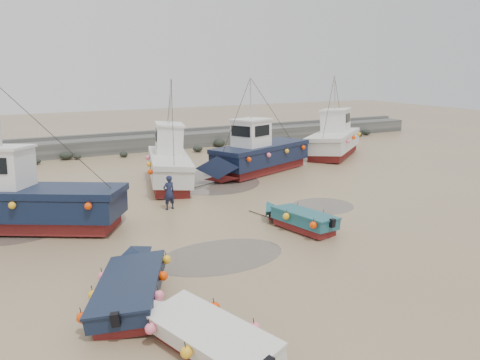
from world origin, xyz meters
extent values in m
plane|color=#99855A|center=(0.00, 0.00, 0.00)|extent=(120.00, 120.00, 0.00)
cube|color=#5F5E5A|center=(0.00, 22.00, 0.60)|extent=(60.00, 2.20, 1.20)
cube|color=#5F5E5A|center=(0.00, 23.21, 1.32)|extent=(60.00, 0.60, 0.25)
ellipsoid|color=black|center=(5.10, 19.02, 0.29)|extent=(0.84, 0.86, 0.51)
ellipsoid|color=black|center=(7.80, 20.56, 0.34)|extent=(0.98, 1.07, 0.72)
ellipsoid|color=black|center=(14.16, 19.54, 0.27)|extent=(0.78, 0.90, 0.59)
ellipsoid|color=black|center=(23.03, 19.80, 0.24)|extent=(0.68, 0.72, 0.52)
ellipsoid|color=black|center=(18.92, 19.27, 0.21)|extent=(0.60, 0.70, 0.31)
ellipsoid|color=black|center=(-5.07, 20.46, 0.35)|extent=(0.99, 0.80, 0.58)
ellipsoid|color=black|center=(12.19, 19.77, 0.19)|extent=(0.54, 0.46, 0.30)
ellipsoid|color=black|center=(9.69, 19.97, 0.21)|extent=(0.61, 0.47, 0.46)
ellipsoid|color=black|center=(24.28, 20.15, 0.32)|extent=(0.92, 0.97, 0.58)
ellipsoid|color=black|center=(-4.31, 20.27, 0.21)|extent=(0.61, 0.53, 0.32)
ellipsoid|color=black|center=(10.99, 20.60, 0.23)|extent=(0.67, 0.55, 0.43)
ellipsoid|color=black|center=(-9.17, 19.34, 0.38)|extent=(1.09, 0.88, 0.72)
ellipsoid|color=black|center=(-7.25, 19.65, 0.23)|extent=(0.65, 0.60, 0.37)
ellipsoid|color=black|center=(9.46, 19.39, 0.31)|extent=(0.88, 0.64, 0.62)
ellipsoid|color=black|center=(-0.92, 19.60, 0.22)|extent=(0.64, 0.62, 0.48)
ellipsoid|color=black|center=(7.84, 20.42, 0.19)|extent=(0.55, 0.45, 0.29)
cylinder|color=#584F44|center=(-2.41, -1.76, 0.00)|extent=(5.06, 5.06, 0.01)
cylinder|color=#584F44|center=(4.96, 1.75, 0.00)|extent=(3.32, 3.32, 0.01)
cylinder|color=#584F44|center=(-9.14, 4.25, 0.00)|extent=(3.57, 3.57, 0.01)
cylinder|color=#584F44|center=(1.87, 9.16, 0.00)|extent=(6.16, 6.16, 0.01)
cube|color=maroon|center=(-5.14, -7.35, 0.15)|extent=(2.13, 3.54, 0.30)
cube|color=silver|center=(-5.14, -7.35, 0.53)|extent=(2.40, 3.84, 0.45)
pyramid|color=silver|center=(-5.82, -5.31, 0.98)|extent=(1.49, 1.10, 0.90)
cube|color=brown|center=(-5.14, -7.35, 0.69)|extent=(1.97, 3.21, 0.10)
cube|color=silver|center=(-5.14, -7.35, 0.78)|extent=(2.48, 3.93, 0.07)
cylinder|color=black|center=(-6.10, -4.46, 0.03)|extent=(0.67, 1.91, 0.04)
sphere|color=#FF4004|center=(-4.16, -7.78, 0.63)|extent=(0.30, 0.30, 0.30)
sphere|color=#FF4004|center=(-5.88, -7.60, 0.63)|extent=(0.30, 0.30, 0.30)
sphere|color=#FF4004|center=(-4.62, -6.42, 0.63)|extent=(0.30, 0.30, 0.30)
sphere|color=#FF4004|center=(-6.33, -6.24, 0.63)|extent=(0.30, 0.30, 0.30)
cube|color=maroon|center=(-6.29, -3.93, 0.15)|extent=(2.79, 3.94, 0.30)
cube|color=#121C30|center=(-6.29, -3.93, 0.53)|extent=(3.14, 4.29, 0.45)
pyramid|color=#121C30|center=(-5.39, -1.80, 0.98)|extent=(1.87, 1.34, 0.90)
cube|color=brown|center=(-6.29, -3.93, 0.69)|extent=(2.57, 3.58, 0.10)
cube|color=#121C30|center=(-6.29, -3.93, 0.78)|extent=(3.24, 4.40, 0.07)
cube|color=black|center=(-7.10, -5.81, 0.70)|extent=(0.27, 0.25, 0.35)
cylinder|color=black|center=(-5.02, -0.94, 0.03)|extent=(0.82, 1.85, 0.04)
sphere|color=#FF4004|center=(-7.82, -4.97, 0.63)|extent=(0.30, 0.30, 0.30)
sphere|color=#FF4004|center=(-5.76, -5.18, 0.63)|extent=(0.30, 0.30, 0.30)
sphere|color=#FF4004|center=(-7.32, -3.83, 0.63)|extent=(0.30, 0.30, 0.30)
sphere|color=#FF4004|center=(-5.26, -4.03, 0.63)|extent=(0.30, 0.30, 0.30)
sphere|color=#FF4004|center=(-6.83, -2.68, 0.63)|extent=(0.30, 0.30, 0.30)
sphere|color=#FF4004|center=(-4.77, -2.88, 0.63)|extent=(0.30, 0.30, 0.30)
cube|color=maroon|center=(2.01, -0.85, 0.15)|extent=(1.70, 2.84, 0.30)
cube|color=#1D555F|center=(2.01, -0.85, 0.53)|extent=(1.93, 3.07, 0.45)
pyramid|color=#1D555F|center=(1.59, 0.88, 0.98)|extent=(1.43, 1.00, 0.90)
cube|color=brown|center=(2.01, -0.85, 0.69)|extent=(1.57, 2.57, 0.10)
cube|color=#1D555F|center=(2.01, -0.85, 0.78)|extent=(2.00, 3.14, 0.07)
cube|color=black|center=(2.36, -2.29, 0.70)|extent=(0.26, 0.23, 0.35)
cylinder|color=black|center=(1.40, 1.66, 0.03)|extent=(0.51, 1.95, 0.04)
sphere|color=#FF4004|center=(1.53, -2.13, 0.63)|extent=(0.30, 0.30, 0.30)
sphere|color=#FF4004|center=(2.85, -1.03, 0.63)|extent=(0.30, 0.30, 0.30)
sphere|color=#FF4004|center=(1.17, -0.66, 0.63)|extent=(0.30, 0.30, 0.30)
sphere|color=#FF4004|center=(2.49, 0.43, 0.63)|extent=(0.30, 0.30, 0.30)
cube|color=maroon|center=(-8.51, 4.76, 0.28)|extent=(7.49, 5.58, 0.55)
cube|color=black|center=(-8.51, 4.76, 1.02)|extent=(8.16, 6.20, 0.95)
cube|color=brown|center=(-8.51, 4.76, 1.54)|extent=(7.95, 6.02, 0.08)
cube|color=black|center=(-8.51, 4.76, 1.68)|extent=(8.34, 6.33, 0.30)
cube|color=white|center=(-9.44, 5.28, 2.65)|extent=(2.69, 2.66, 1.70)
sphere|color=pink|center=(-6.52, 1.95, 1.38)|extent=(0.30, 0.30, 0.30)
sphere|color=pink|center=(-6.42, 5.32, 1.38)|extent=(0.30, 0.30, 0.30)
sphere|color=pink|center=(-9.24, 3.45, 1.38)|extent=(0.30, 0.30, 0.30)
sphere|color=pink|center=(-9.14, 6.83, 1.38)|extent=(0.30, 0.30, 0.30)
cube|color=maroon|center=(-0.74, 9.22, 0.28)|extent=(3.23, 6.18, 0.55)
cube|color=silver|center=(-0.74, 9.22, 1.02)|extent=(3.65, 6.68, 0.95)
pyramid|color=silver|center=(0.17, 12.83, 1.72)|extent=(2.45, 1.91, 1.40)
cube|color=brown|center=(-0.74, 9.22, 1.54)|extent=(3.54, 6.52, 0.08)
cube|color=silver|center=(-0.74, 9.22, 1.68)|extent=(3.73, 6.83, 0.30)
cube|color=white|center=(-0.53, 10.06, 2.65)|extent=(1.96, 2.31, 1.70)
cube|color=white|center=(-0.53, 10.06, 3.56)|extent=(2.12, 2.50, 0.12)
cube|color=black|center=(-0.28, 11.05, 2.91)|extent=(1.26, 0.36, 0.68)
cylinder|color=#B7B7B2|center=(-0.53, 10.06, 4.92)|extent=(0.10, 0.10, 2.60)
cylinder|color=black|center=(0.43, 13.87, 0.03)|extent=(0.78, 2.92, 0.05)
sphere|color=pink|center=(-2.53, 7.07, 1.38)|extent=(0.30, 0.30, 0.30)
sphere|color=pink|center=(0.06, 7.46, 1.38)|extent=(0.30, 0.30, 0.30)
sphere|color=pink|center=(-2.03, 9.03, 1.38)|extent=(0.30, 0.30, 0.30)
sphere|color=pink|center=(0.55, 9.41, 1.38)|extent=(0.30, 0.30, 0.30)
sphere|color=pink|center=(-1.54, 10.98, 1.38)|extent=(0.30, 0.30, 0.30)
sphere|color=pink|center=(1.04, 11.37, 1.38)|extent=(0.30, 0.30, 0.30)
cube|color=maroon|center=(6.16, 10.20, 0.28)|extent=(7.14, 4.52, 0.55)
cube|color=#121A32|center=(6.16, 10.20, 1.02)|extent=(7.75, 5.06, 0.95)
pyramid|color=#121A32|center=(2.24, 8.71, 1.72)|extent=(2.27, 2.97, 1.40)
cube|color=brown|center=(6.16, 10.20, 1.54)|extent=(7.55, 4.90, 0.08)
cube|color=#121A32|center=(6.16, 10.20, 1.68)|extent=(7.92, 5.17, 0.30)
cube|color=white|center=(5.23, 9.85, 2.65)|extent=(2.53, 2.44, 1.70)
cube|color=white|center=(5.23, 9.85, 3.56)|extent=(2.73, 2.63, 0.12)
cube|color=black|center=(4.28, 9.48, 2.91)|extent=(0.61, 1.48, 0.68)
cylinder|color=#B7B7B2|center=(5.23, 9.85, 4.92)|extent=(0.10, 0.10, 2.60)
cylinder|color=black|center=(1.17, 8.30, 0.03)|extent=(2.82, 1.12, 0.05)
sphere|color=pink|center=(9.38, 9.89, 1.38)|extent=(0.30, 0.30, 0.30)
sphere|color=pink|center=(7.45, 12.23, 1.38)|extent=(0.30, 0.30, 0.30)
sphere|color=pink|center=(7.58, 9.20, 1.38)|extent=(0.30, 0.30, 0.30)
sphere|color=pink|center=(5.65, 11.54, 1.38)|extent=(0.30, 0.30, 0.30)
sphere|color=pink|center=(5.77, 8.51, 1.38)|extent=(0.30, 0.30, 0.30)
sphere|color=pink|center=(3.84, 10.86, 1.38)|extent=(0.30, 0.30, 0.30)
sphere|color=pink|center=(3.97, 7.82, 1.38)|extent=(0.30, 0.30, 0.30)
cube|color=maroon|center=(13.98, 12.37, 0.28)|extent=(6.36, 5.73, 0.55)
cube|color=silver|center=(13.98, 12.37, 1.02)|extent=(6.98, 6.34, 0.95)
pyramid|color=silver|center=(17.04, 14.78, 1.72)|extent=(2.86, 3.09, 1.40)
cube|color=brown|center=(13.98, 12.37, 1.54)|extent=(6.79, 6.16, 0.08)
cube|color=silver|center=(13.98, 12.37, 1.68)|extent=(7.14, 6.48, 0.30)
cube|color=white|center=(14.70, 12.93, 2.65)|extent=(2.79, 2.78, 1.70)
cube|color=white|center=(14.70, 12.93, 3.56)|extent=(3.01, 3.00, 0.12)
cube|color=black|center=(15.50, 13.56, 2.91)|extent=(1.07, 1.34, 0.68)
cylinder|color=#B7B7B2|center=(14.70, 12.93, 4.92)|extent=(0.10, 0.10, 2.60)
cylinder|color=black|center=(17.90, 15.46, 0.03)|extent=(2.39, 1.90, 0.05)
sphere|color=pink|center=(10.95, 11.92, 1.38)|extent=(0.30, 0.30, 0.30)
sphere|color=pink|center=(13.67, 10.18, 1.38)|extent=(0.30, 0.30, 0.30)
sphere|color=pink|center=(12.62, 13.23, 1.38)|extent=(0.30, 0.30, 0.30)
sphere|color=pink|center=(15.34, 11.50, 1.38)|extent=(0.30, 0.30, 0.30)
sphere|color=pink|center=(14.29, 14.55, 1.38)|extent=(0.30, 0.30, 0.30)
sphere|color=pink|center=(17.01, 12.82, 1.38)|extent=(0.30, 0.30, 0.30)
imported|color=#1A1E3A|center=(-2.19, 4.78, 0.00)|extent=(0.70, 0.54, 1.74)
camera|label=1|loc=(-9.22, -16.72, 6.98)|focal=35.00mm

